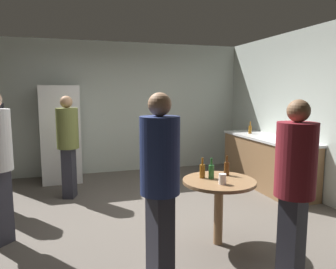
{
  "coord_description": "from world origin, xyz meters",
  "views": [
    {
      "loc": [
        -1.04,
        -4.11,
        1.7
      ],
      "look_at": [
        0.25,
        0.08,
        1.11
      ],
      "focal_mm": 34.29,
      "sensor_mm": 36.0,
      "label": 1
    }
  ],
  "objects_px": {
    "wine_bottle_on_counter": "(296,136)",
    "beer_bottle_on_counter": "(250,129)",
    "beer_bottle_brown": "(227,168)",
    "kettle": "(283,137)",
    "beer_bottle_green": "(211,171)",
    "refrigerator": "(61,134)",
    "person_in_olive_shirt": "(68,139)",
    "plastic_cup_white": "(222,179)",
    "person_in_navy_shirt": "(160,176)",
    "person_in_maroon_shirt": "(295,179)",
    "foreground_table": "(219,189)",
    "beer_bottle_amber": "(202,171)"
  },
  "relations": [
    {
      "from": "kettle",
      "to": "beer_bottle_green",
      "type": "relative_size",
      "value": 1.06
    },
    {
      "from": "beer_bottle_brown",
      "to": "beer_bottle_on_counter",
      "type": "bearing_deg",
      "value": 52.95
    },
    {
      "from": "plastic_cup_white",
      "to": "wine_bottle_on_counter",
      "type": "bearing_deg",
      "value": 31.84
    },
    {
      "from": "foreground_table",
      "to": "wine_bottle_on_counter",
      "type": "bearing_deg",
      "value": 28.64
    },
    {
      "from": "person_in_maroon_shirt",
      "to": "person_in_navy_shirt",
      "type": "xyz_separation_m",
      "value": [
        -1.1,
        0.33,
        0.04
      ]
    },
    {
      "from": "beer_bottle_on_counter",
      "to": "refrigerator",
      "type": "bearing_deg",
      "value": 163.8
    },
    {
      "from": "refrigerator",
      "to": "beer_bottle_on_counter",
      "type": "xyz_separation_m",
      "value": [
        3.43,
        -1.0,
        0.08
      ]
    },
    {
      "from": "foreground_table",
      "to": "person_in_olive_shirt",
      "type": "height_order",
      "value": "person_in_olive_shirt"
    },
    {
      "from": "wine_bottle_on_counter",
      "to": "foreground_table",
      "type": "relative_size",
      "value": 0.39
    },
    {
      "from": "beer_bottle_on_counter",
      "to": "person_in_navy_shirt",
      "type": "distance_m",
      "value": 3.76
    },
    {
      "from": "person_in_navy_shirt",
      "to": "person_in_maroon_shirt",
      "type": "bearing_deg",
      "value": -32.25
    },
    {
      "from": "beer_bottle_on_counter",
      "to": "beer_bottle_amber",
      "type": "distance_m",
      "value": 2.8
    },
    {
      "from": "beer_bottle_green",
      "to": "person_in_maroon_shirt",
      "type": "distance_m",
      "value": 1.02
    },
    {
      "from": "foreground_table",
      "to": "beer_bottle_green",
      "type": "xyz_separation_m",
      "value": [
        -0.06,
        0.08,
        0.19
      ]
    },
    {
      "from": "person_in_olive_shirt",
      "to": "person_in_maroon_shirt",
      "type": "relative_size",
      "value": 1.0
    },
    {
      "from": "person_in_olive_shirt",
      "to": "plastic_cup_white",
      "type": "bearing_deg",
      "value": -36.55
    },
    {
      "from": "foreground_table",
      "to": "plastic_cup_white",
      "type": "xyz_separation_m",
      "value": [
        -0.04,
        -0.16,
        0.16
      ]
    },
    {
      "from": "foreground_table",
      "to": "kettle",
      "type": "bearing_deg",
      "value": 35.33
    },
    {
      "from": "person_in_navy_shirt",
      "to": "plastic_cup_white",
      "type": "bearing_deg",
      "value": 10.74
    },
    {
      "from": "refrigerator",
      "to": "kettle",
      "type": "bearing_deg",
      "value": -29.98
    },
    {
      "from": "beer_bottle_green",
      "to": "foreground_table",
      "type": "bearing_deg",
      "value": -56.33
    },
    {
      "from": "refrigerator",
      "to": "foreground_table",
      "type": "height_order",
      "value": "refrigerator"
    },
    {
      "from": "wine_bottle_on_counter",
      "to": "beer_bottle_brown",
      "type": "bearing_deg",
      "value": -153.07
    },
    {
      "from": "plastic_cup_white",
      "to": "person_in_maroon_shirt",
      "type": "distance_m",
      "value": 0.8
    },
    {
      "from": "foreground_table",
      "to": "person_in_maroon_shirt",
      "type": "relative_size",
      "value": 0.49
    },
    {
      "from": "refrigerator",
      "to": "foreground_table",
      "type": "bearing_deg",
      "value": -62.06
    },
    {
      "from": "refrigerator",
      "to": "beer_bottle_brown",
      "type": "height_order",
      "value": "refrigerator"
    },
    {
      "from": "beer_bottle_on_counter",
      "to": "beer_bottle_amber",
      "type": "bearing_deg",
      "value": -131.9
    },
    {
      "from": "beer_bottle_on_counter",
      "to": "plastic_cup_white",
      "type": "relative_size",
      "value": 2.09
    },
    {
      "from": "wine_bottle_on_counter",
      "to": "beer_bottle_on_counter",
      "type": "relative_size",
      "value": 1.35
    },
    {
      "from": "beer_bottle_on_counter",
      "to": "person_in_maroon_shirt",
      "type": "relative_size",
      "value": 0.14
    },
    {
      "from": "beer_bottle_amber",
      "to": "person_in_olive_shirt",
      "type": "xyz_separation_m",
      "value": [
        -1.44,
        2.01,
        0.13
      ]
    },
    {
      "from": "beer_bottle_amber",
      "to": "beer_bottle_brown",
      "type": "relative_size",
      "value": 1.0
    },
    {
      "from": "beer_bottle_on_counter",
      "to": "beer_bottle_amber",
      "type": "xyz_separation_m",
      "value": [
        -1.87,
        -2.08,
        -0.17
      ]
    },
    {
      "from": "foreground_table",
      "to": "beer_bottle_brown",
      "type": "bearing_deg",
      "value": 42.22
    },
    {
      "from": "kettle",
      "to": "beer_bottle_amber",
      "type": "xyz_separation_m",
      "value": [
        -1.88,
        -1.1,
        -0.15
      ]
    },
    {
      "from": "beer_bottle_on_counter",
      "to": "kettle",
      "type": "bearing_deg",
      "value": -89.52
    },
    {
      "from": "wine_bottle_on_counter",
      "to": "beer_bottle_green",
      "type": "bearing_deg",
      "value": -154.24
    },
    {
      "from": "beer_bottle_brown",
      "to": "foreground_table",
      "type": "bearing_deg",
      "value": -137.78
    },
    {
      "from": "person_in_olive_shirt",
      "to": "beer_bottle_amber",
      "type": "bearing_deg",
      "value": -34.84
    },
    {
      "from": "person_in_olive_shirt",
      "to": "refrigerator",
      "type": "bearing_deg",
      "value": 116.13
    },
    {
      "from": "beer_bottle_amber",
      "to": "person_in_maroon_shirt",
      "type": "bearing_deg",
      "value": -67.29
    },
    {
      "from": "person_in_navy_shirt",
      "to": "person_in_olive_shirt",
      "type": "bearing_deg",
      "value": 90.05
    },
    {
      "from": "beer_bottle_amber",
      "to": "beer_bottle_green",
      "type": "relative_size",
      "value": 1.0
    },
    {
      "from": "kettle",
      "to": "person_in_maroon_shirt",
      "type": "xyz_separation_m",
      "value": [
        -1.46,
        -2.1,
        -0.02
      ]
    },
    {
      "from": "beer_bottle_amber",
      "to": "plastic_cup_white",
      "type": "height_order",
      "value": "beer_bottle_amber"
    },
    {
      "from": "wine_bottle_on_counter",
      "to": "person_in_navy_shirt",
      "type": "relative_size",
      "value": 0.18
    },
    {
      "from": "refrigerator",
      "to": "person_in_maroon_shirt",
      "type": "distance_m",
      "value": 4.54
    },
    {
      "from": "beer_bottle_on_counter",
      "to": "plastic_cup_white",
      "type": "distance_m",
      "value": 2.96
    },
    {
      "from": "foreground_table",
      "to": "plastic_cup_white",
      "type": "height_order",
      "value": "plastic_cup_white"
    }
  ]
}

